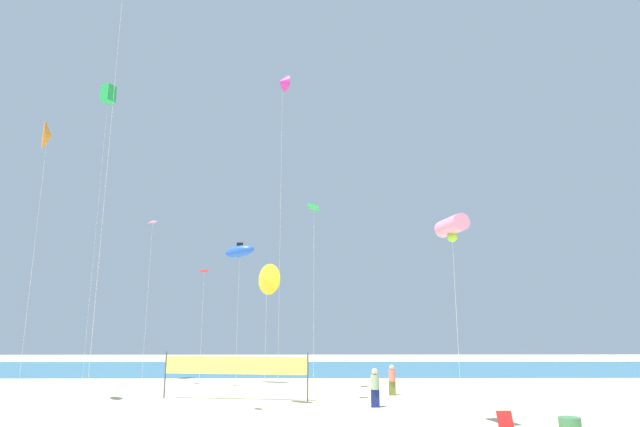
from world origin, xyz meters
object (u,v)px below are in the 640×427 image
object	(u,v)px
kite_green_box	(108,94)
kite_pink_tube	(452,227)
beachgoer_sage_shirt	(375,386)
kite_pink_diamond	(152,225)
kite_green_diamond	(314,209)
kite_orange_delta	(47,136)
folding_beach_chair	(507,425)
volleyball_net	(235,367)
beachgoer_coral_shirt	(392,379)
kite_blue_inflatable	(240,251)
kite_yellow_delta	(267,279)
kite_magenta_delta	(283,83)
kite_red_diamond	(204,272)

from	to	relation	value
kite_green_box	kite_pink_tube	size ratio (longest dim) A/B	2.67
beachgoer_sage_shirt	kite_pink_diamond	bearing A→B (deg)	-121.50
beachgoer_sage_shirt	kite_green_diamond	xyz separation A→B (m)	(-2.89, 1.26, 8.92)
kite_pink_diamond	kite_orange_delta	xyz separation A→B (m)	(-3.22, -8.39, 3.16)
folding_beach_chair	beachgoer_sage_shirt	bearing A→B (deg)	121.77
volleyball_net	beachgoer_coral_shirt	bearing A→B (deg)	11.80
kite_pink_tube	kite_green_diamond	xyz separation A→B (m)	(-5.41, 7.02, 2.31)
folding_beach_chair	kite_pink_tube	bearing A→B (deg)	128.52
kite_orange_delta	folding_beach_chair	bearing A→B (deg)	-20.59
kite_green_box	kite_blue_inflatable	size ratio (longest dim) A/B	2.25
volleyball_net	kite_blue_inflatable	distance (m)	10.19
kite_blue_inflatable	kite_green_diamond	xyz separation A→B (m)	(5.14, -8.64, 1.05)
kite_pink_diamond	kite_pink_tube	world-z (taller)	kite_pink_diamond
beachgoer_coral_shirt	kite_green_diamond	world-z (taller)	kite_green_diamond
kite_orange_delta	kite_pink_tube	world-z (taller)	kite_orange_delta
beachgoer_coral_shirt	volleyball_net	distance (m)	8.71
volleyball_net	kite_yellow_delta	size ratio (longest dim) A/B	1.13
kite_pink_diamond	kite_orange_delta	distance (m)	9.52
volleyball_net	kite_green_diamond	world-z (taller)	kite_green_diamond
beachgoer_sage_shirt	volleyball_net	world-z (taller)	volleyball_net
beachgoer_coral_shirt	kite_magenta_delta	size ratio (longest dim) A/B	0.09
kite_green_box	kite_blue_inflatable	distance (m)	15.48
kite_red_diamond	kite_pink_tube	distance (m)	18.51
kite_blue_inflatable	kite_magenta_delta	world-z (taller)	kite_magenta_delta
volleyball_net	kite_magenta_delta	bearing A→B (deg)	39.24
folding_beach_chair	kite_yellow_delta	world-z (taller)	kite_yellow_delta
volleyball_net	kite_blue_inflatable	bearing A→B (deg)	97.87
kite_pink_diamond	kite_blue_inflatable	bearing A→B (deg)	11.75
kite_green_diamond	kite_magenta_delta	world-z (taller)	kite_magenta_delta
kite_orange_delta	kite_red_diamond	size ratio (longest dim) A/B	1.94
folding_beach_chair	kite_pink_tube	size ratio (longest dim) A/B	0.11
kite_blue_inflatable	kite_pink_diamond	bearing A→B (deg)	-168.25
volleyball_net	kite_pink_tube	bearing A→B (deg)	-41.61
beachgoer_coral_shirt	beachgoer_sage_shirt	xyz separation A→B (m)	(-1.46, -4.50, 0.07)
volleyball_net	kite_green_diamond	xyz separation A→B (m)	(4.15, -1.47, 8.23)
kite_yellow_delta	kite_blue_inflatable	distance (m)	10.31
beachgoer_sage_shirt	kite_pink_diamond	world-z (taller)	kite_pink_diamond
kite_green_diamond	beachgoer_coral_shirt	bearing A→B (deg)	36.78
kite_pink_diamond	kite_green_diamond	bearing A→B (deg)	-34.38
kite_blue_inflatable	kite_orange_delta	bearing A→B (deg)	-133.06
beachgoer_coral_shirt	kite_red_diamond	distance (m)	13.49
kite_green_diamond	kite_blue_inflatable	bearing A→B (deg)	120.74
kite_blue_inflatable	kite_magenta_delta	xyz separation A→B (m)	(3.12, -5.43, 9.85)
kite_blue_inflatable	kite_pink_tube	size ratio (longest dim) A/B	1.19
volleyball_net	kite_yellow_delta	bearing A→B (deg)	-53.21
kite_green_diamond	kite_red_diamond	bearing A→B (deg)	136.92
volleyball_net	kite_red_diamond	bearing A→B (deg)	119.69
kite_green_box	kite_red_diamond	distance (m)	15.82
beachgoer_coral_shirt	kite_green_box	size ratio (longest dim) A/B	0.08
volleyball_net	kite_green_diamond	bearing A→B (deg)	-19.55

